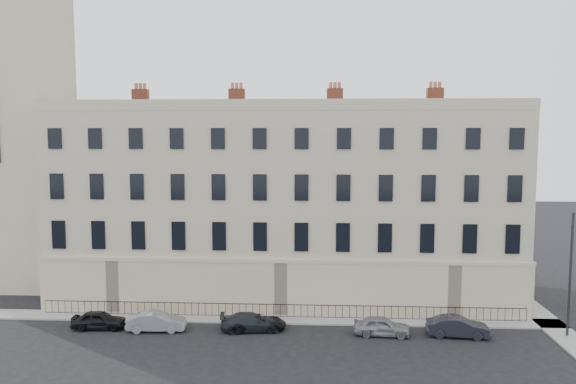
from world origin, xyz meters
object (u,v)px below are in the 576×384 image
object	(u,v)px
car_f	(458,327)
car_a	(99,320)
car_b	(156,321)
car_c	(251,322)
car_d	(258,322)
car_e	(382,326)
streetlamp	(572,269)

from	to	relation	value
car_f	car_a	bearing A→B (deg)	94.86
car_a	car_f	bearing A→B (deg)	-94.11
car_b	car_f	world-z (taller)	car_f
car_c	car_d	bearing A→B (deg)	-79.72
car_c	car_f	world-z (taller)	car_f
car_b	car_a	bearing A→B (deg)	83.22
car_a	car_b	bearing A→B (deg)	-96.15
car_d	car_e	distance (m)	8.33
car_d	car_f	bearing A→B (deg)	-99.92
car_c	streetlamp	bearing A→B (deg)	-97.46
car_a	car_e	xyz separation A→B (m)	(19.23, -0.21, 0.01)
car_b	streetlamp	world-z (taller)	streetlamp
car_e	car_a	bearing A→B (deg)	93.11
car_d	car_c	bearing A→B (deg)	99.54
car_b	streetlamp	size ratio (longest dim) A/B	0.48
car_f	streetlamp	bearing A→B (deg)	-83.24
car_e	car_f	distance (m)	4.97
car_e	car_f	xyz separation A→B (m)	(4.97, 0.03, 0.03)
car_f	car_c	bearing A→B (deg)	93.74
car_b	car_f	distance (m)	20.16
car_a	car_b	size ratio (longest dim) A/B	0.93
car_a	car_f	xyz separation A→B (m)	(24.20, -0.18, 0.05)
car_d	car_f	size ratio (longest dim) A/B	0.95
streetlamp	car_d	bearing A→B (deg)	-170.35
car_d	car_a	bearing A→B (deg)	84.05
car_a	car_e	distance (m)	19.23
car_a	car_b	distance (m)	4.04
car_b	car_d	xyz separation A→B (m)	(6.88, 0.51, -0.11)
car_f	streetlamp	world-z (taller)	streetlamp
car_a	car_d	distance (m)	10.92
car_c	car_d	world-z (taller)	car_c
car_a	streetlamp	bearing A→B (deg)	-93.68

